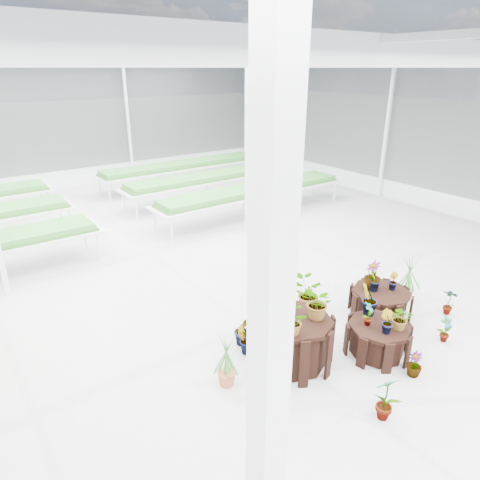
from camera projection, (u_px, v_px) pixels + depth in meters
ground_plane at (248, 336)px, 7.21m from camera, size 24.00×24.00×0.00m
greenhouse_shell at (250, 209)px, 6.36m from camera, size 18.00×24.00×4.50m
steel_frame at (250, 209)px, 6.36m from camera, size 18.00×24.00×4.50m
nursery_benches at (99, 208)px, 12.43m from camera, size 16.00×7.00×0.84m
plinth_tall at (295, 341)px, 6.42m from camera, size 1.38×1.38×0.77m
plinth_mid at (377, 339)px, 6.68m from camera, size 1.13×1.13×0.51m
plinth_low at (380, 303)px, 7.76m from camera, size 1.35×1.35×0.48m
nursery_plants at (334, 311)px, 6.90m from camera, size 4.65×3.07×1.28m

